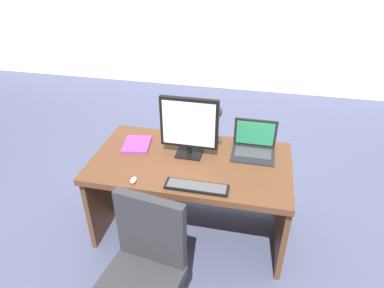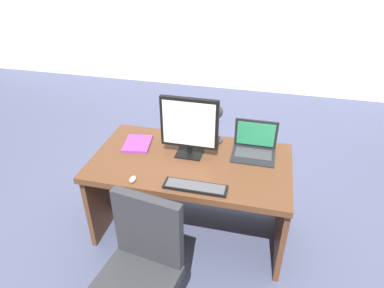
# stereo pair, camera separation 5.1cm
# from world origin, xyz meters

# --- Properties ---
(ground) EXTENTS (12.00, 12.00, 0.00)m
(ground) POSITION_xyz_m (0.00, 1.50, 0.00)
(ground) COLOR #474C6B
(desk) EXTENTS (1.50, 0.83, 0.73)m
(desk) POSITION_xyz_m (0.00, 0.04, 0.54)
(desk) COLOR #56331E
(desk) RESTS_ON ground
(monitor) EXTENTS (0.44, 0.16, 0.47)m
(monitor) POSITION_xyz_m (-0.03, 0.08, 0.99)
(monitor) COLOR black
(monitor) RESTS_ON desk
(laptop) EXTENTS (0.33, 0.27, 0.26)m
(laptop) POSITION_xyz_m (0.46, 0.24, 0.81)
(laptop) COLOR black
(laptop) RESTS_ON desk
(keyboard) EXTENTS (0.43, 0.11, 0.02)m
(keyboard) POSITION_xyz_m (0.11, -0.32, 0.74)
(keyboard) COLOR black
(keyboard) RESTS_ON desk
(mouse) EXTENTS (0.04, 0.07, 0.03)m
(mouse) POSITION_xyz_m (-0.33, -0.34, 0.75)
(mouse) COLOR silver
(mouse) RESTS_ON desk
(desk_lamp) EXTENTS (0.12, 0.14, 0.34)m
(desk_lamp) POSITION_xyz_m (0.13, 0.30, 0.97)
(desk_lamp) COLOR #2D2D33
(desk_lamp) RESTS_ON desk
(book) EXTENTS (0.24, 0.29, 0.02)m
(book) POSITION_xyz_m (-0.47, 0.12, 0.74)
(book) COLOR purple
(book) RESTS_ON desk
(office_chair) EXTENTS (0.56, 0.56, 0.94)m
(office_chair) POSITION_xyz_m (-0.11, -0.86, 0.38)
(office_chair) COLOR black
(office_chair) RESTS_ON ground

